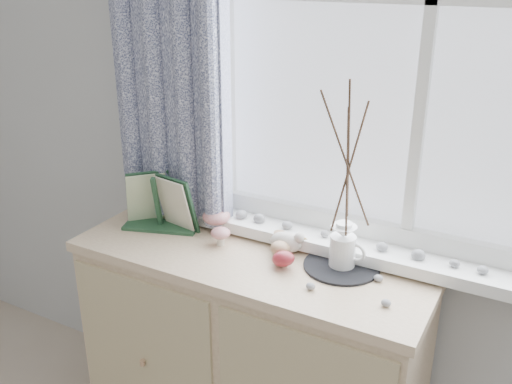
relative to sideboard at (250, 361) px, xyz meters
The scene contains 8 objects.
sideboard is the anchor object (origin of this frame).
botanical_book 0.65m from the sideboard, behind, with size 0.31×0.13×0.21m, color #20442A, non-canonical shape.
toadstool_cluster 0.51m from the sideboard, 156.75° to the left, with size 0.14×0.15×0.09m.
wooden_eggs 0.47m from the sideboard, 26.21° to the left, with size 0.14×0.18×0.08m.
songbird_figurine 0.48m from the sideboard, 41.38° to the left, with size 0.15×0.07×0.08m, color silver, non-canonical shape.
crocheted_doily 0.52m from the sideboard, 13.97° to the left, with size 0.24×0.24×0.01m, color black.
twig_pitcher 0.84m from the sideboard, 13.96° to the left, with size 0.24×0.24×0.62m.
sideboard_pebbles 0.54m from the sideboard, ahead, with size 0.33×0.23×0.02m.
Camera 1 is at (0.66, 0.31, 1.74)m, focal length 40.00 mm.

